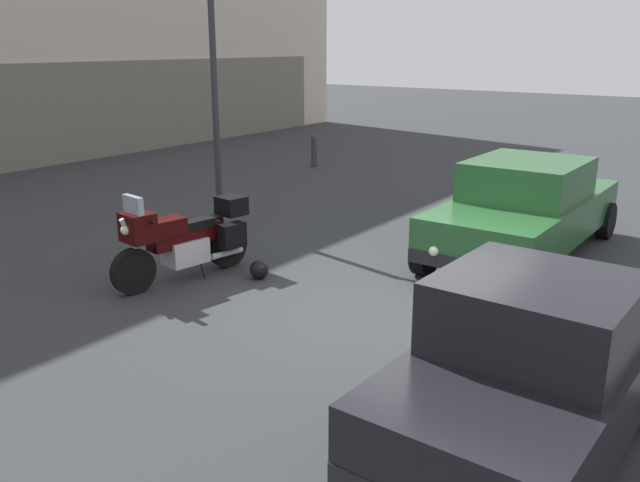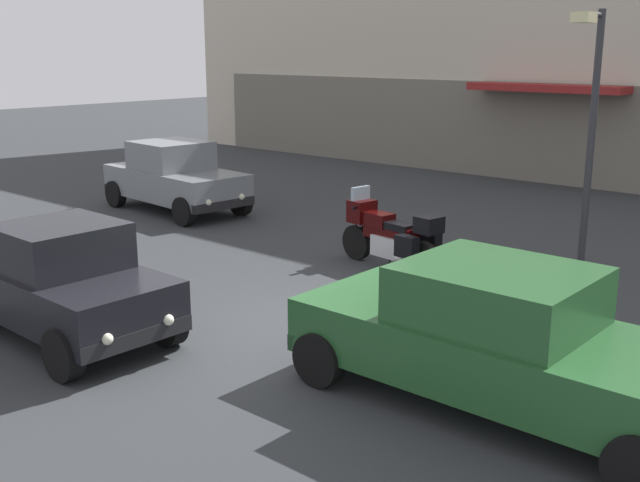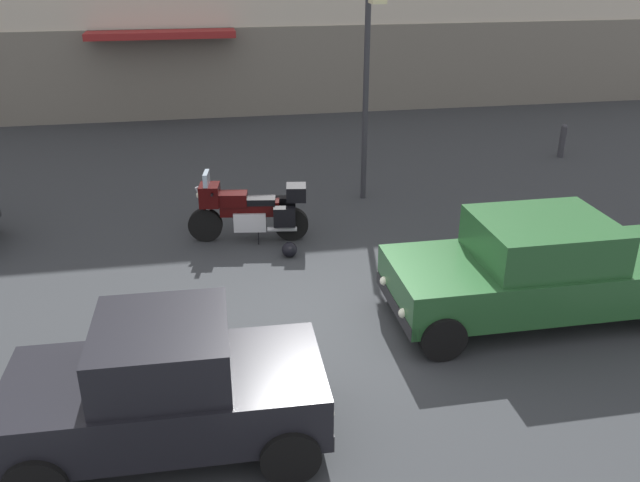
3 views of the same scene
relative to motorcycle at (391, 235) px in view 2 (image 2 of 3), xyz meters
The scene contains 7 objects.
ground_plane 3.47m from the motorcycle, 78.80° to the right, with size 80.00×80.00×0.00m, color #2D3033.
motorcycle is the anchor object (origin of this frame).
helmet 1.16m from the motorcycle, 54.81° to the right, with size 0.28×0.28×0.28m, color black.
car_hatchback_near 6.80m from the motorcycle, behind, with size 3.97×2.07×1.64m.
car_sedan_far 5.35m from the motorcycle, 41.90° to the right, with size 4.58×1.90×1.56m.
car_compact_side 5.66m from the motorcycle, 103.92° to the right, with size 3.51×1.77×1.56m.
streetlamp_curbside 3.77m from the motorcycle, 33.21° to the left, with size 0.28×0.94×4.37m.
Camera 2 is at (6.89, -7.21, 3.77)m, focal length 43.08 mm.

